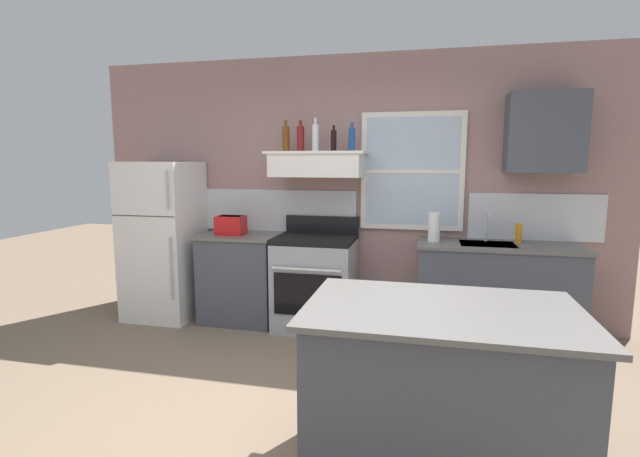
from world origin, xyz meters
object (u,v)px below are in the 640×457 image
(kitchen_island, at_px, (439,390))
(paper_towel_roll, at_px, (434,227))
(toaster, at_px, (231,225))
(bottle_red_label_wine, at_px, (301,138))
(bottle_amber_wine, at_px, (286,138))
(bottle_balsamic_dark, at_px, (334,140))
(refrigerator, at_px, (164,240))
(bottle_blue_liqueur, at_px, (352,139))
(bottle_clear_tall, at_px, (315,137))
(dish_soap_bottle, at_px, (519,233))
(stove_range, at_px, (316,282))

(kitchen_island, bearing_deg, paper_towel_roll, 90.68)
(toaster, distance_m, bottle_red_label_wine, 1.12)
(bottle_amber_wine, height_order, bottle_balsamic_dark, bottle_amber_wine)
(refrigerator, bearing_deg, bottle_blue_liqueur, 4.50)
(paper_towel_roll, bearing_deg, refrigerator, -178.76)
(bottle_clear_tall, height_order, dish_soap_bottle, bottle_clear_tall)
(bottle_balsamic_dark, bearing_deg, paper_towel_roll, -3.95)
(stove_range, bearing_deg, kitchen_island, -59.75)
(bottle_clear_tall, bearing_deg, refrigerator, -177.77)
(toaster, relative_size, bottle_amber_wine, 0.97)
(bottle_amber_wine, xyz_separation_m, bottle_red_label_wine, (0.15, -0.00, -0.00))
(bottle_red_label_wine, relative_size, dish_soap_bottle, 1.67)
(stove_range, distance_m, bottle_balsamic_dark, 1.40)
(bottle_clear_tall, relative_size, dish_soap_bottle, 1.75)
(paper_towel_roll, distance_m, dish_soap_bottle, 0.76)
(bottle_clear_tall, xyz_separation_m, paper_towel_roll, (1.13, -0.00, -0.83))
(bottle_amber_wine, relative_size, dish_soap_bottle, 1.70)
(bottle_red_label_wine, relative_size, bottle_clear_tall, 0.95)
(refrigerator, relative_size, bottle_blue_liqueur, 5.99)
(bottle_amber_wine, height_order, paper_towel_roll, bottle_amber_wine)
(stove_range, relative_size, bottle_red_label_wine, 3.63)
(bottle_balsamic_dark, bearing_deg, kitchen_island, -64.43)
(refrigerator, height_order, dish_soap_bottle, refrigerator)
(bottle_blue_liqueur, relative_size, dish_soap_bottle, 1.53)
(bottle_balsamic_dark, distance_m, kitchen_island, 2.69)
(toaster, relative_size, paper_towel_roll, 1.10)
(bottle_amber_wine, xyz_separation_m, bottle_balsamic_dark, (0.48, 0.00, -0.02))
(refrigerator, xyz_separation_m, stove_range, (1.65, 0.02, -0.36))
(stove_range, relative_size, bottle_amber_wine, 3.57)
(bottle_blue_liqueur, bearing_deg, stove_range, -158.08)
(stove_range, xyz_separation_m, dish_soap_bottle, (1.88, 0.14, 0.54))
(toaster, bearing_deg, refrigerator, -178.81)
(bottle_clear_tall, distance_m, dish_soap_bottle, 2.09)
(bottle_clear_tall, bearing_deg, stove_range, -77.32)
(toaster, bearing_deg, dish_soap_bottle, 2.99)
(refrigerator, distance_m, bottle_blue_liqueur, 2.24)
(bottle_amber_wine, bearing_deg, bottle_blue_liqueur, 2.58)
(bottle_balsamic_dark, bearing_deg, toaster, -173.90)
(bottle_amber_wine, distance_m, dish_soap_bottle, 2.37)
(toaster, bearing_deg, paper_towel_roll, 1.27)
(stove_range, bearing_deg, bottle_blue_liqueur, 21.92)
(toaster, distance_m, kitchen_island, 2.88)
(stove_range, bearing_deg, dish_soap_bottle, 4.18)
(paper_towel_roll, xyz_separation_m, kitchen_island, (0.02, -2.01, -0.59))
(refrigerator, relative_size, kitchen_island, 1.17)
(toaster, relative_size, bottle_clear_tall, 0.94)
(bottle_red_label_wine, xyz_separation_m, paper_towel_roll, (1.30, -0.06, -0.83))
(kitchen_island, bearing_deg, bottle_amber_wine, 125.40)
(paper_towel_roll, xyz_separation_m, dish_soap_bottle, (0.75, 0.10, -0.04))
(bottle_red_label_wine, distance_m, paper_towel_roll, 1.54)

